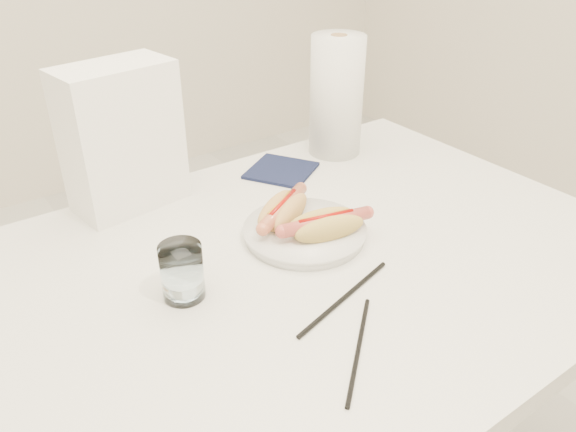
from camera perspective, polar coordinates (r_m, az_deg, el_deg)
table at (r=0.97m, az=-0.15°, el=-7.75°), size 1.20×0.80×0.75m
plate at (r=1.00m, az=1.67°, el=-1.74°), size 0.23×0.23×0.02m
hotdog_left at (r=1.01m, az=-0.51°, el=0.52°), size 0.15×0.12×0.04m
hotdog_right at (r=0.97m, az=3.81°, el=-0.92°), size 0.16×0.09×0.04m
water_glass at (r=0.85m, az=-10.58°, el=-5.50°), size 0.06×0.06×0.09m
chopstick_near at (r=0.78m, az=7.09°, el=-13.03°), size 0.16×0.14×0.01m
chopstick_far at (r=0.86m, az=5.69°, el=-8.12°), size 0.22×0.07×0.01m
napkin_box at (r=1.10m, az=-16.31°, el=7.54°), size 0.22×0.14×0.27m
navy_napkin at (r=1.23m, az=-0.68°, el=4.59°), size 0.18×0.18×0.01m
paper_towel_roll at (r=1.29m, az=4.88°, el=11.88°), size 0.14×0.14×0.26m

